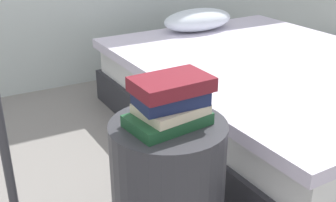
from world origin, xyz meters
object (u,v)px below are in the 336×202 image
book_forest (168,120)px  book_cream (171,109)px  side_table (168,190)px  book_maroon (172,84)px  bed (268,93)px  book_navy (171,98)px

book_forest → book_cream: bearing=2.1°
side_table → book_maroon: (0.01, -0.01, 0.44)m
book_forest → book_cream: 0.04m
side_table → book_maroon: book_maroon is taller
bed → book_cream: bearing=-150.4°
bed → side_table: size_ratio=3.65×
book_forest → book_cream: size_ratio=1.23×
bed → book_forest: bed is taller
bed → book_maroon: (-1.05, -0.66, 0.48)m
bed → book_navy: size_ratio=8.62×
book_maroon → book_cream: bearing=84.0°
bed → book_forest: (-1.07, -0.65, 0.35)m
book_forest → book_cream: book_cream is taller
bed → book_navy: book_navy is taller
bed → book_maroon: size_ratio=7.76×
side_table → book_cream: bearing=-31.6°
book_forest → book_maroon: size_ratio=1.05×
book_forest → book_navy: size_ratio=1.17×
book_forest → book_navy: (0.01, 0.00, 0.08)m
book_forest → bed: bearing=24.2°
bed → book_cream: book_cream is taller
bed → side_table: bed is taller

